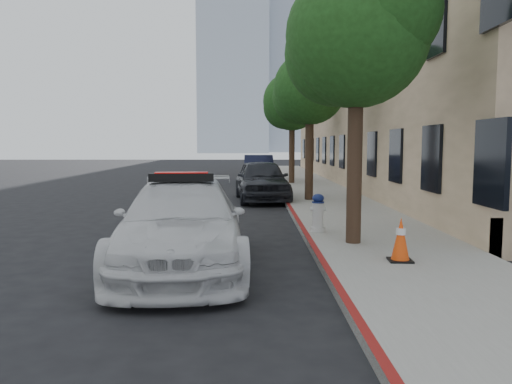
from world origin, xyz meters
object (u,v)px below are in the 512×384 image
object	(u,v)px
police_car	(182,224)
fire_hydrant	(318,213)
parked_car_far	(259,169)
parked_car_mid	(262,180)
traffic_cone	(401,240)

from	to	relation	value
police_car	fire_hydrant	distance (m)	3.84
police_car	fire_hydrant	world-z (taller)	police_car
police_car	parked_car_far	world-z (taller)	police_car
parked_car_mid	parked_car_far	bearing A→B (deg)	85.23
police_car	traffic_cone	bearing A→B (deg)	-7.86
fire_hydrant	police_car	bearing A→B (deg)	-131.58
parked_car_far	parked_car_mid	bearing A→B (deg)	-90.70
police_car	parked_car_mid	world-z (taller)	police_car
police_car	traffic_cone	distance (m)	3.76
parked_car_mid	fire_hydrant	xyz separation A→B (m)	(1.15, -7.65, -0.22)
fire_hydrant	traffic_cone	xyz separation A→B (m)	(1.02, -2.93, -0.05)
police_car	parked_car_mid	size ratio (longest dim) A/B	1.16
parked_car_mid	traffic_cone	bearing A→B (deg)	-83.17
parked_car_mid	parked_car_far	size ratio (longest dim) A/B	0.99
fire_hydrant	traffic_cone	size ratio (longest dim) A/B	1.15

